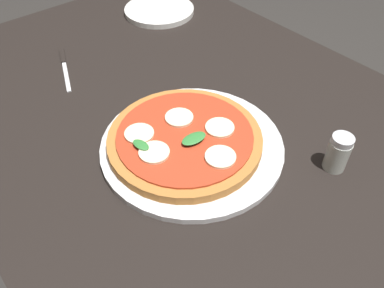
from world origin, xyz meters
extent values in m
plane|color=#2D2B28|center=(0.00, 0.00, 0.00)|extent=(6.00, 6.00, 0.00)
cube|color=black|center=(0.00, 0.00, 0.70)|extent=(1.32, 0.85, 0.04)
cube|color=black|center=(-0.58, 0.34, 0.34)|extent=(0.07, 0.07, 0.68)
cylinder|color=silver|center=(0.04, -0.06, 0.72)|extent=(0.33, 0.33, 0.01)
cylinder|color=#B27033|center=(0.03, -0.07, 0.74)|extent=(0.28, 0.28, 0.02)
cylinder|color=#B7381E|center=(0.03, -0.07, 0.75)|extent=(0.25, 0.25, 0.00)
cylinder|color=beige|center=(0.12, -0.06, 0.75)|extent=(0.05, 0.05, 0.00)
cylinder|color=beige|center=(0.06, -0.01, 0.75)|extent=(0.05, 0.05, 0.00)
cylinder|color=beige|center=(-0.01, -0.05, 0.75)|extent=(0.05, 0.05, 0.00)
cylinder|color=beige|center=(-0.02, -0.13, 0.75)|extent=(0.05, 0.05, 0.00)
cylinder|color=beige|center=(0.04, -0.14, 0.75)|extent=(0.05, 0.05, 0.00)
ellipsoid|color=#337F38|center=(0.06, -0.07, 0.76)|extent=(0.03, 0.05, 0.00)
ellipsoid|color=#337F38|center=(0.01, -0.15, 0.76)|extent=(0.04, 0.02, 0.00)
cylinder|color=white|center=(-0.43, 0.22, 0.72)|extent=(0.19, 0.19, 0.01)
cube|color=black|center=(-0.40, -0.10, 0.72)|extent=(0.07, 0.04, 0.01)
cube|color=silver|center=(-0.31, -0.13, 0.72)|extent=(0.11, 0.05, 0.00)
cylinder|color=#B2B7AD|center=(0.24, 0.10, 0.75)|extent=(0.04, 0.04, 0.06)
cylinder|color=silver|center=(0.24, 0.10, 0.78)|extent=(0.04, 0.04, 0.01)
camera|label=1|loc=(0.43, -0.38, 1.22)|focal=36.39mm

